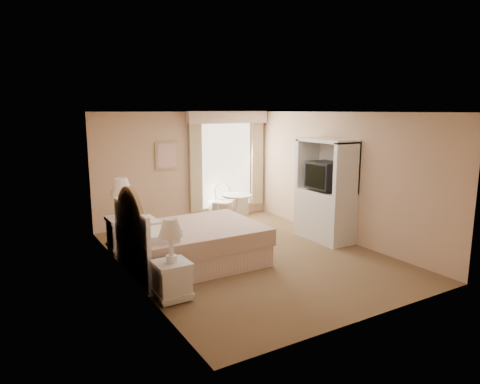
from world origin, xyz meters
TOP-DOWN VIEW (x-y plane):
  - room at (0.00, 0.00)m, footprint 4.21×5.51m
  - window at (1.05, 2.65)m, footprint 2.05×0.22m
  - framed_art at (-0.45, 2.71)m, footprint 0.52×0.04m
  - bed at (-1.12, 0.12)m, footprint 2.16×1.70m
  - nightstand_near at (-1.84, -1.01)m, footprint 0.46×0.46m
  - nightstand_far at (-1.84, 1.35)m, footprint 0.55×0.55m
  - round_table at (0.83, 1.85)m, footprint 0.66×0.66m
  - cafe_chair at (0.78, 2.40)m, footprint 0.53×0.53m
  - armoire at (1.81, 0.07)m, footprint 0.60×1.20m

SIDE VIEW (x-z plane):
  - bed at x=-1.12m, z-range -0.39..1.11m
  - nightstand_near at x=-1.84m, z-range -0.14..0.97m
  - round_table at x=0.83m, z-range 0.12..0.81m
  - nightstand_far at x=-1.84m, z-range -0.16..1.16m
  - cafe_chair at x=0.78m, z-range 0.07..0.95m
  - armoire at x=1.81m, z-range -0.17..1.83m
  - room at x=0.00m, z-range -0.01..2.50m
  - window at x=1.05m, z-range 0.09..2.60m
  - framed_art at x=-0.45m, z-range 1.24..1.86m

